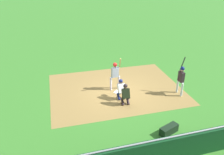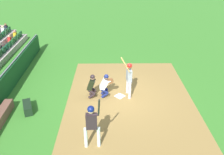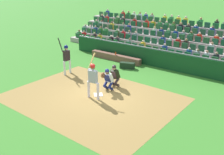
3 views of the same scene
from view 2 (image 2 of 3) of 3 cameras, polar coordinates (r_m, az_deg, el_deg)
ground_plane at (r=12.35m, az=1.88°, el=-4.56°), size 160.00×160.00×0.00m
infield_dirt_patch at (r=12.39m, az=4.19°, el=-4.50°), size 8.43×6.49×0.01m
home_plate_marker at (r=12.35m, az=1.88°, el=-4.49°), size 0.62×0.62×0.02m
batter_at_plate at (r=11.86m, az=4.12°, el=0.37°), size 0.70×0.60×2.26m
catcher_crouching at (r=12.01m, az=-1.68°, el=-1.64°), size 0.49×0.73×1.28m
home_plate_umpire at (r=12.00m, az=-4.91°, el=-1.79°), size 0.49×0.48×1.30m
dugout_wall at (r=13.12m, az=-24.92°, el=-2.32°), size 13.94×0.24×1.24m
equipment_duffel_bag at (r=11.84m, az=-19.72°, el=-6.80°), size 1.04×0.68×0.40m
on_deck_batter at (r=8.75m, az=-4.90°, el=-10.69°), size 0.46×0.66×2.33m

